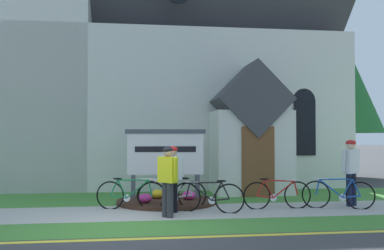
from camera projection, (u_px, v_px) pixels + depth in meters
ground at (126, 199)px, 12.48m from camera, size 140.00×140.00×0.00m
sidewalk_slab at (194, 211)px, 10.40m from camera, size 32.00×2.06×0.01m
grass_verge at (206, 226)px, 8.67m from camera, size 32.00×1.44×0.01m
church_lawn at (183, 197)px, 12.82m from camera, size 24.00×2.83×0.01m
curb_paint_stripe at (214, 236)px, 7.81m from camera, size 28.00×0.16×0.01m
church_building at (156, 60)px, 18.25m from camera, size 12.94×10.57×13.64m
church_sign at (166, 154)px, 12.11m from camera, size 2.25×0.28×2.00m
flower_bed at (167, 200)px, 11.65m from camera, size 2.67×2.67×0.34m
bicycle_yellow at (208, 197)px, 10.28m from camera, size 1.65×0.70×0.80m
bicycle_green at (131, 195)px, 10.66m from camera, size 1.72×0.51×0.80m
bicycle_red at (338, 194)px, 10.80m from camera, size 1.68×0.61×0.82m
bicycle_silver at (277, 194)px, 10.78m from camera, size 1.74×0.08×0.79m
bicycle_orange at (172, 194)px, 10.79m from camera, size 1.72×0.27×0.80m
cyclist_in_orange_jersey at (351, 167)px, 11.22m from camera, size 0.61×0.43×1.71m
cyclist_in_white_jersey at (168, 177)px, 9.63m from camera, size 0.45×0.66×1.58m
cyclist_in_green_jersey at (173, 174)px, 10.21m from camera, size 0.56×0.43×1.58m
roadside_conifer at (338, 79)px, 19.53m from camera, size 3.92×3.92×6.84m
distant_hill at (65, 146)px, 82.23m from camera, size 79.75×52.41×27.23m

